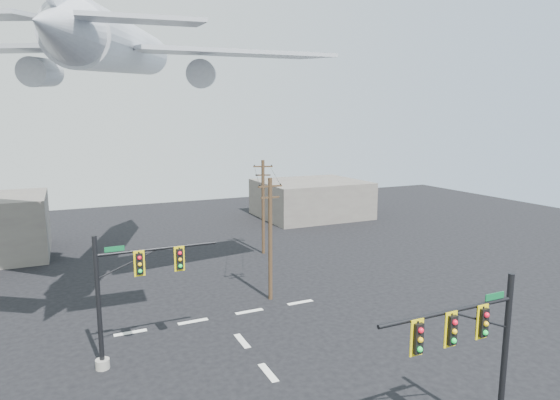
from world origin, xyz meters
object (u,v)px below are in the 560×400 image
signal_mast_far (126,295)px  utility_pole_a (270,237)px  utility_pole_b (263,205)px  airliner (123,49)px  signal_mast_near (478,356)px

signal_mast_far → utility_pole_a: size_ratio=0.80×
utility_pole_b → airliner: 20.01m
signal_mast_far → utility_pole_b: 22.89m
signal_mast_far → utility_pole_b: bearing=48.6°
signal_mast_far → utility_pole_a: bearing=26.8°
utility_pole_b → airliner: size_ratio=0.30×
signal_mast_far → airliner: (1.71, 10.37, 14.23)m
signal_mast_far → airliner: size_ratio=0.23×
utility_pole_a → airliner: 16.90m
signal_mast_near → signal_mast_far: (-11.67, 12.87, -0.12)m
signal_mast_near → airliner: bearing=113.2°
signal_mast_near → utility_pole_b: 30.24m
airliner → signal_mast_near: bearing=-138.5°
signal_mast_near → utility_pole_b: utility_pole_b is taller
signal_mast_near → airliner: size_ratio=0.23×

